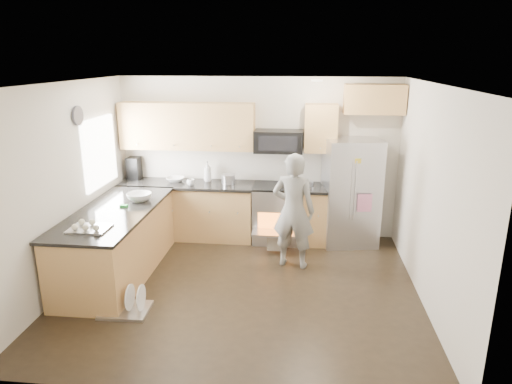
# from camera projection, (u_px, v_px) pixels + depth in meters

# --- Properties ---
(ground) EXTENTS (4.50, 4.50, 0.00)m
(ground) POSITION_uv_depth(u_px,v_px,m) (242.00, 288.00, 5.94)
(ground) COLOR black
(ground) RESTS_ON ground
(room_shell) EXTENTS (4.54, 4.04, 2.62)m
(room_shell) POSITION_uv_depth(u_px,v_px,m) (238.00, 162.00, 5.48)
(room_shell) COLOR beige
(room_shell) RESTS_ON ground
(back_cabinet_run) EXTENTS (4.45, 0.64, 2.50)m
(back_cabinet_run) POSITION_uv_depth(u_px,v_px,m) (220.00, 181.00, 7.39)
(back_cabinet_run) COLOR tan
(back_cabinet_run) RESTS_ON ground
(peninsula) EXTENTS (0.96, 2.36, 1.03)m
(peninsula) POSITION_uv_depth(u_px,v_px,m) (117.00, 242.00, 6.22)
(peninsula) COLOR tan
(peninsula) RESTS_ON ground
(stove_range) EXTENTS (0.76, 0.97, 1.79)m
(stove_range) POSITION_uv_depth(u_px,v_px,m) (277.00, 200.00, 7.32)
(stove_range) COLOR #B7B7BC
(stove_range) RESTS_ON ground
(refrigerator) EXTENTS (0.93, 0.78, 1.69)m
(refrigerator) POSITION_uv_depth(u_px,v_px,m) (351.00, 192.00, 7.16)
(refrigerator) COLOR #B7B7BC
(refrigerator) RESTS_ON ground
(person) EXTENTS (0.67, 0.50, 1.65)m
(person) POSITION_uv_depth(u_px,v_px,m) (293.00, 211.00, 6.37)
(person) COLOR gray
(person) RESTS_ON ground
(dish_rack) EXTENTS (0.57, 0.46, 0.34)m
(dish_rack) POSITION_uv_depth(u_px,v_px,m) (125.00, 304.00, 5.37)
(dish_rack) COLOR #B7B7BC
(dish_rack) RESTS_ON ground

